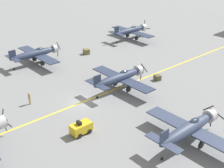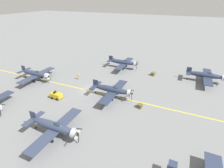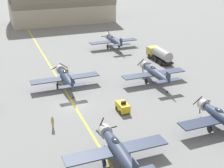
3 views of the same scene
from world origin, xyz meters
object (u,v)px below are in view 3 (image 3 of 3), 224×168
object	(u,v)px
airplane_near_right	(222,118)
airplane_near_center	(118,149)
fuel_tanker	(160,54)
airplane_mid_center	(66,77)
ground_crew_walking	(53,122)
airplane_mid_right	(155,73)
tow_tractor	(123,107)
airplane_far_right	(114,40)
supply_crate_mid_lane	(66,71)

from	to	relation	value
airplane_near_right	airplane_near_center	bearing A→B (deg)	175.65
airplane_near_right	fuel_tanker	world-z (taller)	airplane_near_right
airplane_mid_center	ground_crew_walking	size ratio (longest dim) A/B	6.47
airplane_mid_right	airplane_mid_center	distance (m)	15.90
airplane_mid_center	fuel_tanker	world-z (taller)	airplane_mid_center
airplane_near_right	tow_tractor	world-z (taller)	airplane_near_right
airplane_mid_right	ground_crew_walking	world-z (taller)	airplane_mid_right
fuel_tanker	ground_crew_walking	bearing A→B (deg)	-144.15
tow_tractor	ground_crew_walking	xyz separation A→B (m)	(-10.70, -1.10, 0.22)
airplane_mid_center	tow_tractor	distance (m)	13.11
airplane_near_center	airplane_mid_center	bearing A→B (deg)	101.38
airplane_near_center	tow_tractor	world-z (taller)	airplane_near_center
airplane_far_right	supply_crate_mid_lane	distance (m)	19.79
airplane_far_right	airplane_mid_right	bearing A→B (deg)	-96.77
airplane_mid_right	airplane_mid_center	bearing A→B (deg)	173.88
fuel_tanker	tow_tractor	size ratio (longest dim) A/B	3.08
tow_tractor	ground_crew_walking	bearing A→B (deg)	-174.16
airplane_near_center	fuel_tanker	bearing A→B (deg)	64.27
airplane_mid_right	airplane_near_right	size ratio (longest dim) A/B	1.00
tow_tractor	ground_crew_walking	distance (m)	10.76
fuel_tanker	supply_crate_mid_lane	distance (m)	20.92
airplane_far_right	airplane_near_right	world-z (taller)	same
airplane_mid_right	tow_tractor	xyz separation A→B (m)	(-9.69, -8.02, -1.22)
airplane_near_center	supply_crate_mid_lane	distance (m)	30.12
airplane_mid_right	airplane_near_right	xyz separation A→B (m)	(0.30, -17.82, 0.00)
ground_crew_walking	airplane_mid_center	bearing A→B (deg)	68.97
airplane_mid_center	tow_tractor	world-z (taller)	airplane_mid_center
airplane_near_center	tow_tractor	size ratio (longest dim) A/B	4.62
tow_tractor	airplane_near_center	bearing A→B (deg)	-115.58
tow_tractor	airplane_far_right	bearing A→B (deg)	70.72
airplane_far_right	fuel_tanker	distance (m)	13.84
tow_tractor	supply_crate_mid_lane	bearing A→B (deg)	102.80
supply_crate_mid_lane	airplane_near_center	bearing A→B (deg)	-92.32
airplane_far_right	airplane_near_right	bearing A→B (deg)	-95.02
fuel_tanker	supply_crate_mid_lane	bearing A→B (deg)	-179.95
airplane_near_center	airplane_near_right	xyz separation A→B (m)	(15.44, 1.61, 0.00)
fuel_tanker	supply_crate_mid_lane	world-z (taller)	fuel_tanker
airplane_mid_right	airplane_mid_center	xyz separation A→B (m)	(-15.46, 3.68, 0.00)
airplane_near_right	tow_tractor	bearing A→B (deg)	125.26
airplane_near_center	airplane_mid_center	distance (m)	23.11
airplane_far_right	fuel_tanker	world-z (taller)	airplane_far_right
airplane_mid_right	fuel_tanker	distance (m)	12.73
airplane_near_right	supply_crate_mid_lane	size ratio (longest dim) A/B	11.31
airplane_mid_right	fuel_tanker	bearing A→B (deg)	64.08
airplane_near_right	fuel_tanker	distance (m)	29.24
airplane_near_center	airplane_mid_right	distance (m)	24.63
ground_crew_walking	airplane_near_center	bearing A→B (deg)	-63.05
ground_crew_walking	supply_crate_mid_lane	distance (m)	20.78
airplane_near_center	supply_crate_mid_lane	size ratio (longest dim) A/B	11.31
airplane_far_right	ground_crew_walking	xyz separation A→B (m)	(-21.64, -32.36, -1.00)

